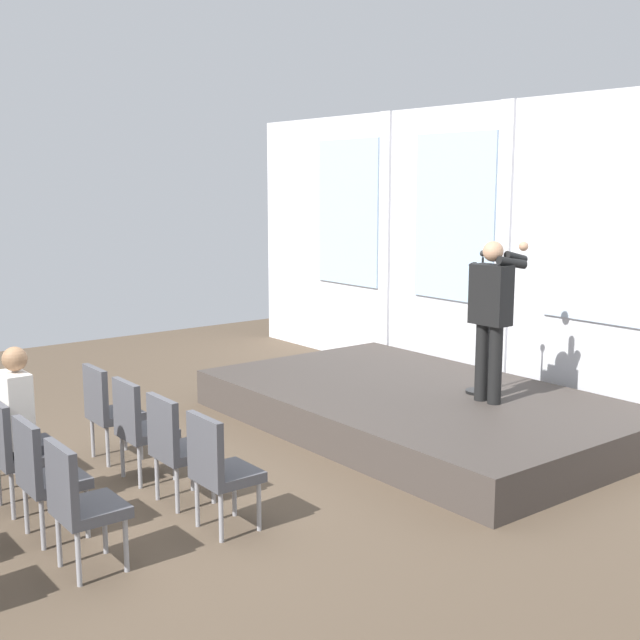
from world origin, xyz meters
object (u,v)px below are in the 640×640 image
(audience_r1_c1, at_px, (22,420))
(chair_r0_c2, at_px, (176,443))
(speaker, at_px, (491,309))
(chair_r0_c3, at_px, (218,465))
(mic_stand, at_px, (479,363))
(chair_r0_c0, at_px, (108,407))
(chair_r1_c2, at_px, (44,471))
(chair_r1_c3, at_px, (79,499))
(chair_r0_c1, at_px, (139,423))
(chair_r1_c1, at_px, (14,448))

(audience_r1_c1, bearing_deg, chair_r0_c2, 55.92)
(speaker, bearing_deg, chair_r0_c3, -85.74)
(speaker, relative_size, mic_stand, 1.08)
(chair_r0_c0, relative_size, chair_r1_c2, 1.00)
(chair_r0_c3, distance_m, chair_r1_c2, 1.30)
(chair_r0_c2, distance_m, chair_r1_c2, 1.10)
(chair_r1_c2, relative_size, chair_r1_c3, 1.00)
(chair_r0_c1, bearing_deg, chair_r0_c0, 180.00)
(speaker, distance_m, chair_r1_c1, 4.73)
(speaker, bearing_deg, chair_r0_c1, -108.38)
(chair_r1_c3, bearing_deg, speaker, 93.22)
(chair_r0_c1, relative_size, audience_r1_c1, 0.69)
(chair_r0_c1, relative_size, chair_r0_c3, 1.00)
(chair_r1_c2, xyz_separation_m, chair_r1_c3, (0.69, 0.00, 0.00))
(chair_r0_c1, bearing_deg, audience_r1_c1, -90.00)
(speaker, distance_m, chair_r0_c0, 3.96)
(chair_r0_c3, bearing_deg, chair_r1_c1, -141.48)
(chair_r0_c0, height_order, chair_r0_c3, same)
(chair_r0_c1, relative_size, chair_r1_c2, 1.00)
(chair_r1_c2, bearing_deg, chair_r0_c1, 122.13)
(chair_r0_c1, xyz_separation_m, chair_r1_c3, (1.39, -1.10, 0.00))
(mic_stand, distance_m, chair_r1_c1, 4.78)
(mic_stand, bearing_deg, chair_r0_c3, -81.26)
(mic_stand, relative_size, chair_r1_c3, 1.65)
(chair_r0_c3, xyz_separation_m, chair_r1_c3, (0.00, -1.10, 0.00))
(chair_r0_c1, distance_m, chair_r1_c1, 1.10)
(mic_stand, height_order, chair_r0_c0, mic_stand)
(chair_r0_c2, height_order, chair_r1_c1, same)
(chair_r0_c1, bearing_deg, chair_r0_c3, 0.00)
(speaker, distance_m, chair_r1_c3, 4.60)
(speaker, height_order, mic_stand, speaker)
(audience_r1_c1, bearing_deg, mic_stand, 79.79)
(mic_stand, height_order, chair_r1_c1, mic_stand)
(mic_stand, bearing_deg, chair_r0_c2, -92.22)
(speaker, xyz_separation_m, chair_r0_c1, (-1.13, -3.41, -0.85))
(speaker, bearing_deg, audience_r1_c1, -104.33)
(chair_r0_c2, height_order, chair_r1_c2, same)
(chair_r0_c3, bearing_deg, chair_r0_c1, 180.00)
(speaker, height_order, chair_r0_c1, speaker)
(audience_r1_c1, relative_size, chair_r1_c3, 1.46)
(chair_r0_c0, distance_m, chair_r1_c1, 1.30)
(mic_stand, relative_size, chair_r1_c2, 1.65)
(chair_r0_c2, distance_m, chair_r0_c3, 0.69)
(mic_stand, distance_m, chair_r0_c0, 3.92)
(mic_stand, distance_m, chair_r1_c2, 4.71)
(chair_r0_c2, bearing_deg, speaker, 82.66)
(chair_r0_c0, bearing_deg, audience_r1_c1, -55.92)
(chair_r0_c3, distance_m, audience_r1_c1, 1.74)
(chair_r0_c1, xyz_separation_m, chair_r0_c3, (1.39, 0.00, 0.00))
(speaker, xyz_separation_m, chair_r1_c2, (-0.44, -4.51, -0.85))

